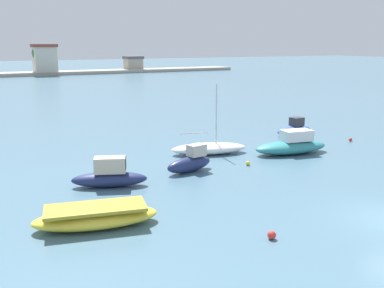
{
  "coord_description": "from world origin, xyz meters",
  "views": [
    {
      "loc": [
        -16.64,
        -12.1,
        7.7
      ],
      "look_at": [
        -3.19,
        13.44,
        1.13
      ],
      "focal_mm": 41.58,
      "sensor_mm": 36.0,
      "label": 1
    }
  ],
  "objects_px": {
    "moored_boat_2": "(190,162)",
    "mooring_buoy_2": "(351,140)",
    "moored_boat_3": "(209,148)",
    "mooring_buoy_3": "(248,163)",
    "moored_boat_1": "(110,176)",
    "moored_boat_5": "(294,129)",
    "moored_boat_4": "(292,145)",
    "mooring_buoy_1": "(272,235)",
    "moored_boat_0": "(96,217)"
  },
  "relations": [
    {
      "from": "mooring_buoy_2",
      "to": "moored_boat_2",
      "type": "bearing_deg",
      "value": -173.96
    },
    {
      "from": "moored_boat_5",
      "to": "moored_boat_1",
      "type": "bearing_deg",
      "value": -164.79
    },
    {
      "from": "mooring_buoy_1",
      "to": "moored_boat_1",
      "type": "bearing_deg",
      "value": 111.16
    },
    {
      "from": "moored_boat_0",
      "to": "moored_boat_1",
      "type": "relative_size",
      "value": 1.31
    },
    {
      "from": "moored_boat_2",
      "to": "mooring_buoy_1",
      "type": "distance_m",
      "value": 10.22
    },
    {
      "from": "mooring_buoy_3",
      "to": "moored_boat_2",
      "type": "bearing_deg",
      "value": 172.8
    },
    {
      "from": "moored_boat_2",
      "to": "moored_boat_1",
      "type": "bearing_deg",
      "value": 173.86
    },
    {
      "from": "moored_boat_1",
      "to": "moored_boat_4",
      "type": "relative_size",
      "value": 0.74
    },
    {
      "from": "mooring_buoy_1",
      "to": "moored_boat_3",
      "type": "bearing_deg",
      "value": 70.34
    },
    {
      "from": "mooring_buoy_1",
      "to": "moored_boat_4",
      "type": "bearing_deg",
      "value": 46.86
    },
    {
      "from": "moored_boat_0",
      "to": "mooring_buoy_1",
      "type": "bearing_deg",
      "value": -25.88
    },
    {
      "from": "mooring_buoy_3",
      "to": "moored_boat_1",
      "type": "bearing_deg",
      "value": -179.65
    },
    {
      "from": "moored_boat_0",
      "to": "mooring_buoy_1",
      "type": "height_order",
      "value": "moored_boat_0"
    },
    {
      "from": "moored_boat_2",
      "to": "mooring_buoy_2",
      "type": "relative_size",
      "value": 12.24
    },
    {
      "from": "moored_boat_3",
      "to": "mooring_buoy_3",
      "type": "relative_size",
      "value": 20.41
    },
    {
      "from": "moored_boat_0",
      "to": "mooring_buoy_2",
      "type": "bearing_deg",
      "value": 29.32
    },
    {
      "from": "moored_boat_2",
      "to": "mooring_buoy_2",
      "type": "xyz_separation_m",
      "value": [
        15.36,
        1.63,
        -0.46
      ]
    },
    {
      "from": "mooring_buoy_2",
      "to": "mooring_buoy_3",
      "type": "xyz_separation_m",
      "value": [
        -11.44,
        -2.12,
        0.0
      ]
    },
    {
      "from": "mooring_buoy_2",
      "to": "mooring_buoy_3",
      "type": "relative_size",
      "value": 0.99
    },
    {
      "from": "moored_boat_1",
      "to": "moored_boat_2",
      "type": "distance_m",
      "value": 5.31
    },
    {
      "from": "mooring_buoy_3",
      "to": "moored_boat_5",
      "type": "bearing_deg",
      "value": 34.46
    },
    {
      "from": "moored_boat_0",
      "to": "mooring_buoy_1",
      "type": "relative_size",
      "value": 15.9
    },
    {
      "from": "moored_boat_0",
      "to": "moored_boat_1",
      "type": "xyz_separation_m",
      "value": [
        2.19,
        4.98,
        0.17
      ]
    },
    {
      "from": "mooring_buoy_1",
      "to": "moored_boat_5",
      "type": "bearing_deg",
      "value": 47.25
    },
    {
      "from": "moored_boat_1",
      "to": "moored_boat_4",
      "type": "distance_m",
      "value": 13.84
    },
    {
      "from": "moored_boat_2",
      "to": "mooring_buoy_1",
      "type": "height_order",
      "value": "moored_boat_2"
    },
    {
      "from": "moored_boat_2",
      "to": "mooring_buoy_1",
      "type": "bearing_deg",
      "value": -111.03
    },
    {
      "from": "moored_boat_2",
      "to": "moored_boat_3",
      "type": "bearing_deg",
      "value": 34.01
    },
    {
      "from": "moored_boat_3",
      "to": "moored_boat_4",
      "type": "xyz_separation_m",
      "value": [
        5.29,
        -2.67,
        0.2
      ]
    },
    {
      "from": "moored_boat_2",
      "to": "moored_boat_5",
      "type": "relative_size",
      "value": 0.93
    },
    {
      "from": "moored_boat_1",
      "to": "moored_boat_5",
      "type": "relative_size",
      "value": 1.17
    },
    {
      "from": "moored_boat_1",
      "to": "mooring_buoy_3",
      "type": "distance_m",
      "value": 9.22
    },
    {
      "from": "moored_boat_5",
      "to": "moored_boat_4",
      "type": "bearing_deg",
      "value": -135.77
    },
    {
      "from": "moored_boat_0",
      "to": "moored_boat_3",
      "type": "xyz_separation_m",
      "value": [
        10.68,
        8.87,
        -0.03
      ]
    },
    {
      "from": "moored_boat_2",
      "to": "moored_boat_0",
      "type": "bearing_deg",
      "value": -155.59
    },
    {
      "from": "mooring_buoy_2",
      "to": "moored_boat_4",
      "type": "bearing_deg",
      "value": -172.1
    },
    {
      "from": "moored_boat_0",
      "to": "mooring_buoy_2",
      "type": "xyz_separation_m",
      "value": [
        22.83,
        7.16,
        -0.29
      ]
    },
    {
      "from": "mooring_buoy_2",
      "to": "moored_boat_5",
      "type": "bearing_deg",
      "value": 118.31
    },
    {
      "from": "moored_boat_1",
      "to": "mooring_buoy_2",
      "type": "relative_size",
      "value": 15.41
    },
    {
      "from": "moored_boat_0",
      "to": "moored_boat_5",
      "type": "height_order",
      "value": "moored_boat_5"
    },
    {
      "from": "mooring_buoy_1",
      "to": "mooring_buoy_2",
      "type": "xyz_separation_m",
      "value": [
        16.95,
        11.72,
        -0.04
      ]
    },
    {
      "from": "mooring_buoy_1",
      "to": "mooring_buoy_3",
      "type": "relative_size",
      "value": 1.26
    },
    {
      "from": "moored_boat_1",
      "to": "mooring_buoy_3",
      "type": "xyz_separation_m",
      "value": [
        9.21,
        0.06,
        -0.46
      ]
    },
    {
      "from": "moored_boat_3",
      "to": "moored_boat_5",
      "type": "distance_m",
      "value": 10.2
    },
    {
      "from": "mooring_buoy_3",
      "to": "moored_boat_4",
      "type": "bearing_deg",
      "value": 14.34
    },
    {
      "from": "moored_boat_2",
      "to": "mooring_buoy_3",
      "type": "distance_m",
      "value": 3.98
    },
    {
      "from": "moored_boat_5",
      "to": "mooring_buoy_2",
      "type": "relative_size",
      "value": 13.21
    },
    {
      "from": "moored_boat_0",
      "to": "moored_boat_4",
      "type": "height_order",
      "value": "moored_boat_4"
    },
    {
      "from": "moored_boat_2",
      "to": "mooring_buoy_3",
      "type": "bearing_deg",
      "value": -19.31
    },
    {
      "from": "moored_boat_4",
      "to": "moored_boat_5",
      "type": "bearing_deg",
      "value": 56.33
    }
  ]
}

